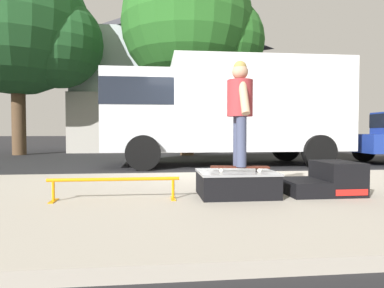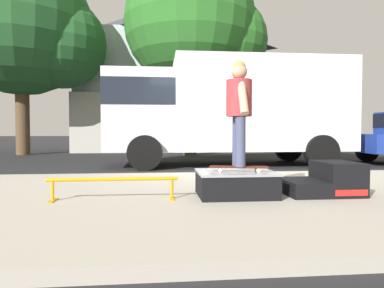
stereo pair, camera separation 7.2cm
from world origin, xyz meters
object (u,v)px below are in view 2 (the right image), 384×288
object	(u,v)px
grind_rail	(113,183)
skater_kid	(239,104)
skateboard	(239,167)
skate_box	(235,183)
street_tree_main	(197,27)
kicker_ramp	(326,181)
box_truck	(226,107)
street_tree_neighbour	(30,29)

from	to	relation	value
grind_rail	skater_kid	size ratio (longest dim) A/B	1.17
skateboard	skater_kid	bearing A→B (deg)	-88.21
skate_box	grind_rail	size ratio (longest dim) A/B	0.62
grind_rail	street_tree_main	distance (m)	11.26
kicker_ramp	box_truck	size ratio (longest dim) A/B	0.14
kicker_ramp	street_tree_neighbour	xyz separation A→B (m)	(-7.74, 10.67, 5.00)
skateboard	kicker_ramp	bearing A→B (deg)	1.63
skate_box	box_truck	xyz separation A→B (m)	(0.93, 5.40, 1.40)
street_tree_main	street_tree_neighbour	world-z (taller)	street_tree_neighbour
skateboard	skater_kid	world-z (taller)	skater_kid
skater_kid	kicker_ramp	bearing A→B (deg)	1.63
skateboard	street_tree_neighbour	distance (m)	13.41
skater_kid	street_tree_neighbour	size ratio (longest dim) A/B	0.17
grind_rail	street_tree_main	world-z (taller)	street_tree_main
skateboard	box_truck	xyz separation A→B (m)	(0.90, 5.43, 1.19)
skateboard	street_tree_main	bearing A→B (deg)	86.85
skate_box	skater_kid	size ratio (longest dim) A/B	0.73
skater_kid	box_truck	size ratio (longest dim) A/B	0.20
kicker_ramp	street_tree_neighbour	distance (m)	14.10
skate_box	street_tree_main	bearing A→B (deg)	86.63
skate_box	street_tree_main	xyz separation A→B (m)	(0.57, 9.73, 5.01)
street_tree_main	street_tree_neighbour	distance (m)	7.10
skate_box	box_truck	world-z (taller)	box_truck
skater_kid	street_tree_main	bearing A→B (deg)	86.85
skater_kid	street_tree_main	size ratio (longest dim) A/B	0.17
box_truck	street_tree_main	xyz separation A→B (m)	(-0.36, 4.33, 3.61)
kicker_ramp	street_tree_neighbour	world-z (taller)	street_tree_neighbour
kicker_ramp	street_tree_main	distance (m)	10.97
skater_kid	street_tree_neighbour	xyz separation A→B (m)	(-6.50, 10.70, 3.96)
grind_rail	skate_box	bearing A→B (deg)	4.55
kicker_ramp	box_truck	world-z (taller)	box_truck
skateboard	skate_box	bearing A→B (deg)	134.22
skate_box	kicker_ramp	bearing A→B (deg)	-0.02
grind_rail	skateboard	xyz separation A→B (m)	(1.64, 0.09, 0.17)
kicker_ramp	skater_kid	distance (m)	1.63
skateboard	street_tree_neighbour	bearing A→B (deg)	121.25
grind_rail	street_tree_neighbour	size ratio (longest dim) A/B	0.20
skater_kid	grind_rail	bearing A→B (deg)	-176.80
skate_box	skater_kid	xyz separation A→B (m)	(0.04, -0.04, 1.05)
skateboard	skater_kid	distance (m)	0.84
kicker_ramp	skater_kid	xyz separation A→B (m)	(-1.25, -0.04, 1.04)
skate_box	skater_kid	distance (m)	1.05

